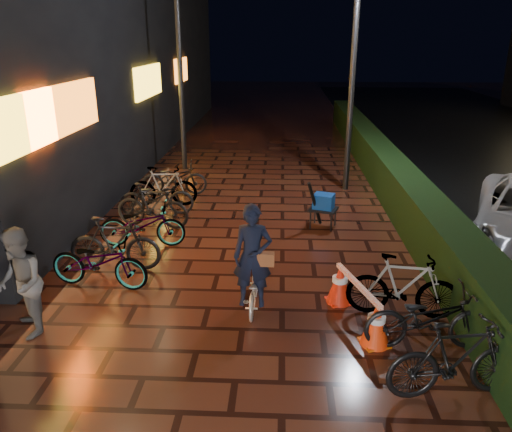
# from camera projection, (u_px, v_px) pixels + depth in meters

# --- Properties ---
(ground) EXTENTS (80.00, 80.00, 0.00)m
(ground) POSITION_uv_depth(u_px,v_px,m) (242.00, 329.00, 6.97)
(ground) COLOR #381911
(ground) RESTS_ON ground
(hedge) EXTENTS (0.70, 20.00, 1.00)m
(hedge) POSITION_uv_depth(u_px,v_px,m) (380.00, 162.00, 14.15)
(hedge) COLOR black
(hedge) RESTS_ON ground
(bystander_person) EXTENTS (0.89, 0.94, 1.53)m
(bystander_person) POSITION_uv_depth(u_px,v_px,m) (20.00, 283.00, 6.62)
(bystander_person) COLOR #5B5B5D
(bystander_person) RESTS_ON ground
(lamp_post_hedge) EXTENTS (0.53, 0.22, 5.53)m
(lamp_post_hedge) POSITION_uv_depth(u_px,v_px,m) (353.00, 71.00, 12.30)
(lamp_post_hedge) COLOR black
(lamp_post_hedge) RESTS_ON ground
(lamp_post_sf) EXTENTS (0.53, 0.24, 5.56)m
(lamp_post_sf) POSITION_uv_depth(u_px,v_px,m) (180.00, 65.00, 14.30)
(lamp_post_sf) COLOR black
(lamp_post_sf) RESTS_ON ground
(cyclist) EXTENTS (0.60, 1.16, 1.65)m
(cyclist) POSITION_uv_depth(u_px,v_px,m) (253.00, 272.00, 7.29)
(cyclist) COLOR silver
(cyclist) RESTS_ON ground
(traffic_barrier) EXTENTS (0.78, 1.53, 0.62)m
(traffic_barrier) POSITION_uv_depth(u_px,v_px,m) (357.00, 302.00, 7.07)
(traffic_barrier) COLOR #FF370D
(traffic_barrier) RESTS_ON ground
(cart_assembly) EXTENTS (0.72, 0.62, 1.06)m
(cart_assembly) POSITION_uv_depth(u_px,v_px,m) (323.00, 203.00, 10.50)
(cart_assembly) COLOR black
(cart_assembly) RESTS_ON ground
(parked_bikes_storefront) EXTENTS (1.96, 5.81, 0.97)m
(parked_bikes_storefront) POSITION_uv_depth(u_px,v_px,m) (147.00, 210.00, 10.38)
(parked_bikes_storefront) COLOR black
(parked_bikes_storefront) RESTS_ON ground
(parked_bikes_hedge) EXTENTS (1.86, 2.39, 0.97)m
(parked_bikes_hedge) POSITION_uv_depth(u_px,v_px,m) (427.00, 318.00, 6.37)
(parked_bikes_hedge) COLOR black
(parked_bikes_hedge) RESTS_ON ground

